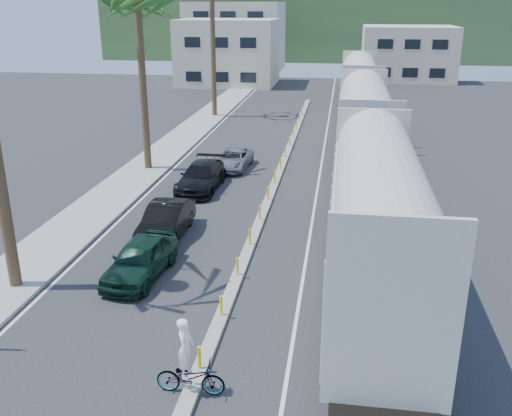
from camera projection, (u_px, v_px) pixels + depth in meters
The scene contains 12 objects.
sidewalk at pixel (160, 156), 38.93m from camera, with size 3.00×90.00×0.15m, color gray.
rails at pixel (359, 154), 39.84m from camera, with size 1.56×100.00×0.06m.
median at pixel (275, 184), 33.05m from camera, with size 0.45×60.00×0.85m.
lane_markings at pixel (252, 161), 38.06m from camera, with size 9.42×90.00×0.01m.
freight_train at pixel (362, 115), 38.04m from camera, with size 3.00×60.94×5.85m.
buildings at pixel (274, 44), 80.54m from camera, with size 38.00×27.00×10.00m.
hillside at pixel (327, 25), 105.42m from camera, with size 80.00×20.00×12.00m, color #385628.
car_lead at pixel (141, 259), 21.85m from camera, with size 2.13×4.55×1.51m, color black.
car_second at pixel (166, 221), 25.60m from camera, with size 1.62×4.62×1.52m, color black.
car_third at pixel (201, 177), 32.11m from camera, with size 2.18×5.16×1.49m, color black.
car_rear at pixel (233, 159), 36.23m from camera, with size 2.21×4.38×1.19m, color #999C9E.
cyclist at pixel (189, 369), 15.29m from camera, with size 0.75×1.90×2.28m.
Camera 1 is at (3.66, -11.39, 10.04)m, focal length 40.00 mm.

